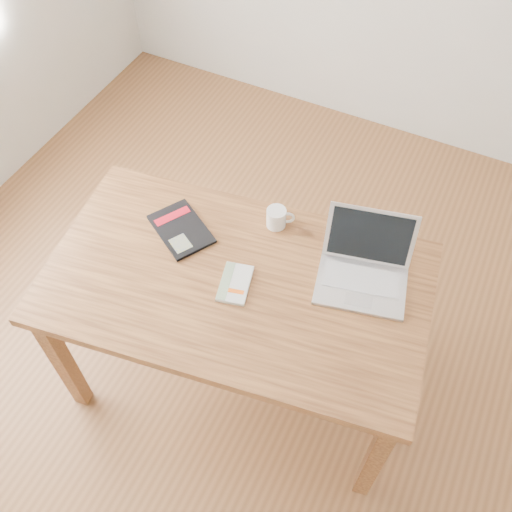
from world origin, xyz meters
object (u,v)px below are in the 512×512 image
at_px(coffee_mug, 277,217).
at_px(white_guidebook, 235,283).
at_px(laptop, 364,268).
at_px(black_guidebook, 181,229).
at_px(desk, 237,293).

bearing_deg(coffee_mug, white_guidebook, -118.44).
bearing_deg(laptop, black_guidebook, 175.85).
bearing_deg(laptop, white_guidebook, -161.59).
xyz_separation_m(white_guidebook, laptop, (0.40, 0.24, 0.04)).
distance_m(desk, black_guidebook, 0.33).
xyz_separation_m(desk, coffee_mug, (0.02, 0.30, 0.13)).
relative_size(desk, black_guidebook, 4.85).
bearing_deg(desk, white_guidebook, -83.36).
relative_size(white_guidebook, laptop, 0.50).
bearing_deg(black_guidebook, white_guidebook, -82.59).
bearing_deg(laptop, desk, -164.17).
distance_m(desk, laptop, 0.48).
height_order(desk, laptop, laptop).
xyz_separation_m(black_guidebook, coffee_mug, (0.32, 0.19, 0.04)).
relative_size(black_guidebook, laptop, 0.81).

